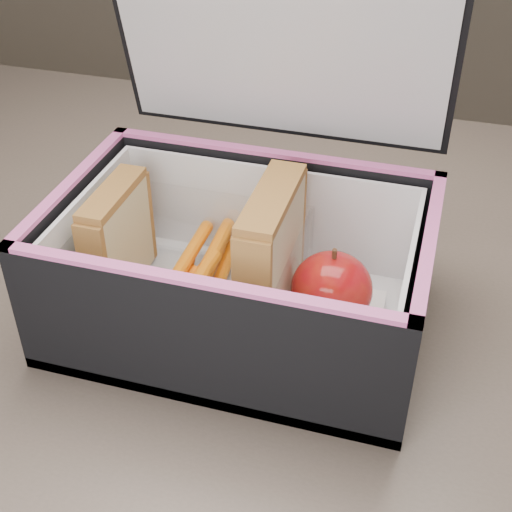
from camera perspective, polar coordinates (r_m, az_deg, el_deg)
The scene contains 8 objects.
kitchen_table at distance 0.71m, azimuth -0.46°, elevation -7.68°, with size 1.20×0.80×0.75m.
lunch_bag at distance 0.57m, azimuth -1.13°, elevation -0.23°, with size 0.29×0.24×0.29m.
plastic_tub at distance 0.59m, azimuth -5.03°, elevation -0.81°, with size 0.17×0.12×0.07m, color white, non-canonical shape.
sandwich_left at distance 0.60m, azimuth -10.98°, elevation 1.36°, with size 0.02×0.08×0.09m.
sandwich_right at distance 0.56m, azimuth 1.21°, elevation -0.02°, with size 0.03×0.10×0.11m.
carrot_sticks at distance 0.60m, azimuth -4.91°, elevation -2.19°, with size 0.05×0.16×0.03m.
paper_napkin at distance 0.59m, azimuth 6.49°, elevation -4.76°, with size 0.07×0.08×0.01m, color white.
red_apple at distance 0.56m, azimuth 6.07°, elevation -2.65°, with size 0.07×0.07×0.07m.
Camera 1 is at (0.15, -0.49, 1.15)m, focal length 50.00 mm.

